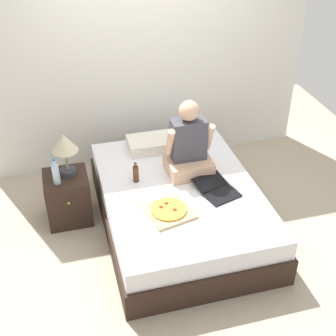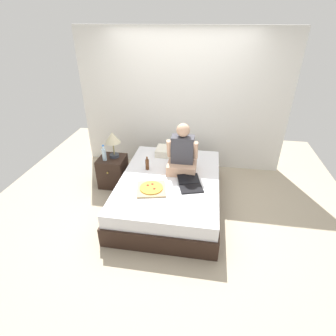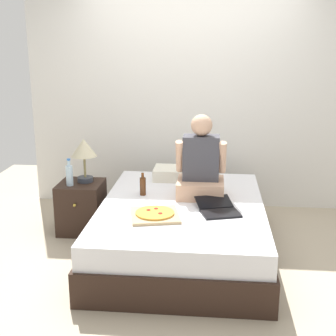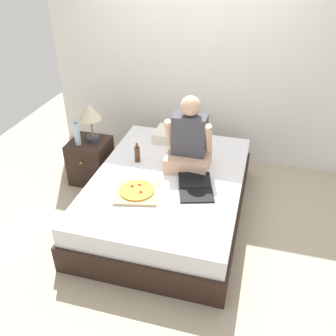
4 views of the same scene
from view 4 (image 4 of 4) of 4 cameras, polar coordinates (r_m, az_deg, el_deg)
ground_plane at (r=4.08m, az=-0.01°, el=-6.99°), size 5.78×5.78×0.00m
wall_back at (r=4.72m, az=4.68°, el=15.85°), size 3.78×0.12×2.50m
bed at (r=3.93m, az=-0.02°, el=-4.29°), size 1.52×2.10×0.49m
nightstand_left at (r=4.58m, az=-11.67°, el=1.13°), size 0.44×0.47×0.52m
lamp_on_left_nightstand at (r=4.33m, az=-11.76°, el=8.02°), size 0.26×0.26×0.45m
water_bottle at (r=4.37m, az=-13.65°, el=4.83°), size 0.07×0.07×0.28m
pillow at (r=4.42m, az=1.42°, el=4.90°), size 0.52×0.34×0.12m
person_seated at (r=3.81m, az=3.21°, el=3.90°), size 0.47×0.40×0.78m
laptop at (r=3.57m, az=4.26°, el=-3.39°), size 0.42×0.49×0.07m
pizza_box at (r=3.56m, az=-4.77°, el=-3.61°), size 0.48×0.48×0.05m
beer_bottle_on_bed at (r=4.00m, az=-4.71°, el=2.16°), size 0.06×0.06×0.22m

